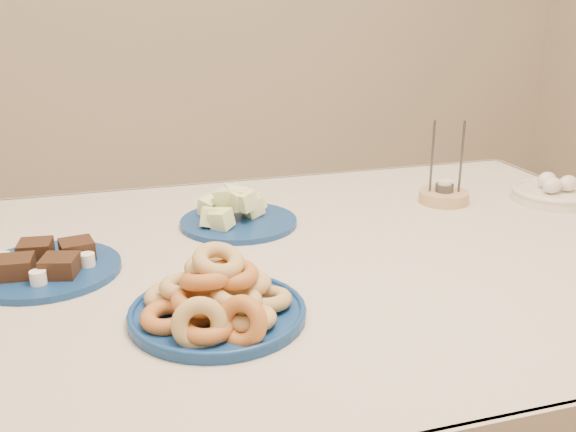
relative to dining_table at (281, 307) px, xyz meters
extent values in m
cylinder|color=brown|center=(0.70, 0.40, -0.28)|extent=(0.06, 0.06, 0.72)
cube|color=beige|center=(0.00, 0.00, 0.10)|extent=(1.70, 1.10, 0.02)
cube|color=beige|center=(0.00, 0.55, -0.03)|extent=(1.70, 0.01, 0.28)
cylinder|color=navy|center=(-0.16, -0.21, 0.11)|extent=(0.34, 0.34, 0.01)
torus|color=navy|center=(-0.16, -0.21, 0.12)|extent=(0.35, 0.35, 0.01)
torus|color=#AA8147|center=(-0.09, -0.22, 0.13)|extent=(0.09, 0.09, 0.03)
torus|color=#9C5223|center=(-0.10, -0.15, 0.13)|extent=(0.11, 0.11, 0.03)
torus|color=#9C5223|center=(-0.17, -0.13, 0.13)|extent=(0.11, 0.11, 0.03)
torus|color=#AA8147|center=(-0.23, -0.16, 0.13)|extent=(0.08, 0.08, 0.04)
torus|color=#9C5223|center=(-0.24, -0.23, 0.13)|extent=(0.11, 0.11, 0.03)
torus|color=#9C5223|center=(-0.19, -0.28, 0.13)|extent=(0.11, 0.11, 0.03)
torus|color=#AA8147|center=(-0.13, -0.27, 0.13)|extent=(0.09, 0.09, 0.03)
torus|color=#AA8147|center=(-0.11, -0.20, 0.16)|extent=(0.10, 0.10, 0.03)
torus|color=#9C5223|center=(-0.16, -0.16, 0.16)|extent=(0.11, 0.11, 0.03)
torus|color=#AA8147|center=(-0.21, -0.18, 0.16)|extent=(0.10, 0.10, 0.03)
torus|color=#9C5223|center=(-0.20, -0.24, 0.16)|extent=(0.08, 0.08, 0.03)
torus|color=#AA8147|center=(-0.14, -0.25, 0.16)|extent=(0.08, 0.08, 0.04)
torus|color=#9C5223|center=(-0.14, -0.21, 0.18)|extent=(0.09, 0.09, 0.03)
torus|color=#AA8147|center=(-0.17, -0.18, 0.18)|extent=(0.10, 0.10, 0.03)
torus|color=#9C5223|center=(-0.18, -0.22, 0.18)|extent=(0.08, 0.08, 0.05)
torus|color=#AA8147|center=(-0.16, -0.21, 0.20)|extent=(0.11, 0.11, 0.05)
torus|color=#AA8147|center=(-0.20, -0.29, 0.14)|extent=(0.09, 0.06, 0.08)
torus|color=#9C5223|center=(-0.14, -0.30, 0.14)|extent=(0.09, 0.09, 0.08)
cylinder|color=navy|center=(-0.04, 0.20, 0.11)|extent=(0.30, 0.30, 0.01)
cube|color=#D8EC95|center=(-0.03, 0.20, 0.17)|extent=(0.06, 0.06, 0.04)
cube|color=#D8EC95|center=(-0.04, 0.23, 0.17)|extent=(0.05, 0.05, 0.05)
cube|color=#D8EC95|center=(-0.10, 0.18, 0.14)|extent=(0.05, 0.05, 0.05)
cube|color=#D8EC95|center=(-0.06, 0.22, 0.17)|extent=(0.06, 0.06, 0.05)
cube|color=#D8EC95|center=(-0.04, 0.22, 0.17)|extent=(0.05, 0.04, 0.05)
cube|color=#D8EC95|center=(-0.04, 0.19, 0.17)|extent=(0.05, 0.06, 0.05)
cube|color=#D8EC95|center=(0.00, 0.22, 0.14)|extent=(0.06, 0.05, 0.05)
cube|color=#D8EC95|center=(-0.09, 0.25, 0.14)|extent=(0.06, 0.06, 0.05)
cube|color=#D8EC95|center=(-0.08, 0.16, 0.14)|extent=(0.06, 0.05, 0.05)
cube|color=#D8EC95|center=(-0.03, 0.20, 0.17)|extent=(0.04, 0.05, 0.05)
cube|color=#D8EC95|center=(0.01, 0.24, 0.14)|extent=(0.06, 0.05, 0.06)
cube|color=#D8EC95|center=(-0.03, 0.18, 0.17)|extent=(0.06, 0.06, 0.05)
cube|color=#D8EC95|center=(-0.07, 0.23, 0.14)|extent=(0.06, 0.06, 0.05)
cube|color=#D8EC95|center=(-0.04, 0.20, 0.17)|extent=(0.05, 0.05, 0.05)
cylinder|color=navy|center=(-0.43, 0.05, 0.11)|extent=(0.29, 0.29, 0.01)
cube|color=black|center=(-0.47, 0.02, 0.14)|extent=(0.06, 0.06, 0.03)
cube|color=black|center=(-0.40, 0.01, 0.14)|extent=(0.07, 0.07, 0.03)
cube|color=black|center=(-0.44, 0.10, 0.14)|extent=(0.06, 0.06, 0.03)
cube|color=black|center=(-0.37, 0.08, 0.14)|extent=(0.07, 0.07, 0.03)
cylinder|color=white|center=(-0.50, 0.08, 0.13)|extent=(0.03, 0.03, 0.02)
cylinder|color=white|center=(-0.43, -0.02, 0.13)|extent=(0.03, 0.03, 0.02)
cylinder|color=white|center=(-0.35, 0.03, 0.13)|extent=(0.03, 0.03, 0.02)
cylinder|color=tan|center=(0.47, 0.22, 0.12)|extent=(0.15, 0.15, 0.03)
cylinder|color=#424247|center=(0.47, 0.22, 0.14)|extent=(0.06, 0.06, 0.02)
cylinder|color=white|center=(0.47, 0.22, 0.16)|extent=(0.04, 0.04, 0.01)
cylinder|color=#424247|center=(0.44, 0.23, 0.22)|extent=(0.01, 0.01, 0.17)
cylinder|color=#424247|center=(0.51, 0.20, 0.22)|extent=(0.01, 0.01, 0.17)
cylinder|color=beige|center=(0.74, 0.15, 0.12)|extent=(0.24, 0.24, 0.03)
torus|color=beige|center=(0.74, 0.15, 0.13)|extent=(0.25, 0.25, 0.01)
ellipsoid|color=silver|center=(0.71, 0.13, 0.15)|extent=(0.06, 0.05, 0.04)
ellipsoid|color=silver|center=(0.76, 0.14, 0.15)|extent=(0.06, 0.05, 0.04)
ellipsoid|color=silver|center=(0.73, 0.18, 0.15)|extent=(0.06, 0.05, 0.04)
camera|label=1|loc=(-0.32, -1.09, 0.58)|focal=40.00mm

